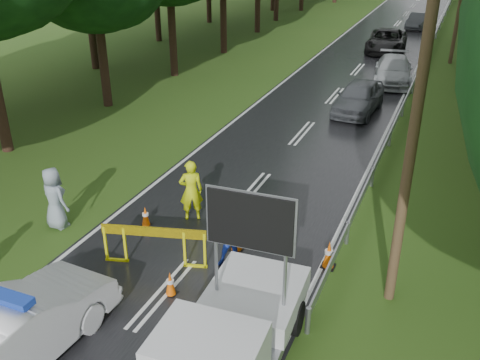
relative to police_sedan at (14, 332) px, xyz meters
The scene contains 18 objects.
ground 3.63m from the police_sedan, 62.96° to the left, with size 160.00×160.00×0.00m, color #2A4E16.
road 33.20m from the police_sedan, 87.22° to the left, with size 7.00×140.00×0.02m, color black.
guardrail 33.24m from the police_sedan, 80.81° to the left, with size 0.12×60.06×0.70m.
utility_pole_near 9.54m from the police_sedan, 37.11° to the left, with size 1.40×0.24×10.00m.
police_sedan is the anchor object (origin of this frame).
work_truck 4.43m from the police_sedan, 17.32° to the left, with size 2.22×4.62×3.61m.
barrier 4.23m from the police_sedan, 78.99° to the left, with size 2.72×0.79×1.16m.
officer 6.73m from the police_sedan, 84.99° to the left, with size 0.72×0.47×1.97m, color #CCE30C.
civilian 5.62m from the police_sedan, 61.11° to the left, with size 0.80×0.62×1.65m, color navy.
bystander_right 5.58m from the police_sedan, 121.69° to the left, with size 0.94×0.61×1.92m, color gray.
queue_car_first 19.22m from the police_sedan, 80.29° to the left, with size 1.79×4.45×1.51m, color #42464B.
queue_car_second 25.27m from the police_sedan, 80.88° to the left, with size 2.01×4.95×1.44m, color #A6AAAE.
queue_car_third 32.99m from the police_sedan, 85.82° to the left, with size 2.55×5.54×1.54m, color black.
queue_car_fourth 43.28m from the police_sedan, 85.40° to the left, with size 1.36×3.91×1.29m, color #3C3E43.
cone_center 3.69m from the police_sedan, 60.39° to the left, with size 0.31×0.31×0.66m.
cone_far 6.20m from the police_sedan, 65.86° to the left, with size 0.38×0.38×0.81m.
cone_left_mid 5.86m from the police_sedan, 95.16° to the left, with size 0.30×0.30×0.64m.
cone_right 7.76m from the police_sedan, 48.74° to the left, with size 0.37×0.37×0.79m.
Camera 1 is at (5.88, -9.15, 8.33)m, focal length 40.00 mm.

